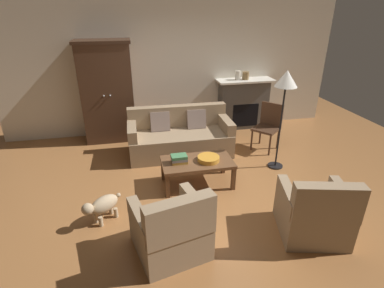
% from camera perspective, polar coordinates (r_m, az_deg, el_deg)
% --- Properties ---
extents(ground_plane, '(9.60, 9.60, 0.00)m').
position_cam_1_polar(ground_plane, '(4.84, 1.61, -7.97)').
color(ground_plane, '#9E6638').
extents(back_wall, '(7.20, 0.10, 2.80)m').
position_cam_1_polar(back_wall, '(6.68, -3.54, 14.29)').
color(back_wall, silver).
rests_on(back_wall, ground).
extents(fireplace, '(1.26, 0.48, 1.12)m').
position_cam_1_polar(fireplace, '(7.04, 9.64, 7.57)').
color(fireplace, '#4C4947').
rests_on(fireplace, ground).
extents(armoire, '(1.06, 0.57, 2.02)m').
position_cam_1_polar(armoire, '(6.38, -15.65, 9.37)').
color(armoire, '#472D1E').
rests_on(armoire, ground).
extents(couch, '(1.93, 0.88, 0.86)m').
position_cam_1_polar(couch, '(5.76, -2.31, 1.27)').
color(couch, '#937A5B').
rests_on(couch, ground).
extents(coffee_table, '(1.10, 0.60, 0.42)m').
position_cam_1_polar(coffee_table, '(4.71, 1.01, -3.78)').
color(coffee_table, brown).
rests_on(coffee_table, ground).
extents(fruit_bowl, '(0.34, 0.34, 0.07)m').
position_cam_1_polar(fruit_bowl, '(4.68, 3.13, -2.77)').
color(fruit_bowl, orange).
rests_on(fruit_bowl, coffee_table).
extents(book_stack, '(0.25, 0.18, 0.13)m').
position_cam_1_polar(book_stack, '(4.61, -2.42, -2.83)').
color(book_stack, gold).
rests_on(book_stack, coffee_table).
extents(mantel_vase_cream, '(0.12, 0.12, 0.19)m').
position_cam_1_polar(mantel_vase_cream, '(6.80, 8.64, 12.68)').
color(mantel_vase_cream, beige).
rests_on(mantel_vase_cream, fireplace).
extents(mantel_vase_bronze, '(0.14, 0.14, 0.17)m').
position_cam_1_polar(mantel_vase_bronze, '(6.87, 10.08, 12.58)').
color(mantel_vase_bronze, olive).
rests_on(mantel_vase_bronze, fireplace).
extents(armchair_near_left, '(0.92, 0.92, 0.88)m').
position_cam_1_polar(armchair_near_left, '(3.54, -3.88, -15.87)').
color(armchair_near_left, '#997F60').
rests_on(armchair_near_left, ground).
extents(armchair_near_right, '(0.93, 0.93, 0.88)m').
position_cam_1_polar(armchair_near_right, '(4.05, 22.07, -12.05)').
color(armchair_near_right, '#997F60').
rests_on(armchair_near_right, ground).
extents(side_chair_wooden, '(0.62, 0.62, 0.90)m').
position_cam_1_polar(side_chair_wooden, '(6.07, 14.22, 3.75)').
color(side_chair_wooden, '#472D1E').
rests_on(side_chair_wooden, ground).
extents(floor_lamp, '(0.36, 0.36, 1.70)m').
position_cam_1_polar(floor_lamp, '(5.08, 17.28, 10.63)').
color(floor_lamp, black).
rests_on(floor_lamp, ground).
extents(dog, '(0.48, 0.42, 0.39)m').
position_cam_1_polar(dog, '(4.17, -16.57, -11.08)').
color(dog, tan).
rests_on(dog, ground).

